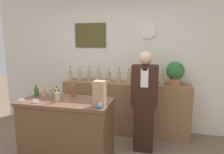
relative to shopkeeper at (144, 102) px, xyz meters
The scene contains 25 objects.
back_wall 1.19m from the shopkeeper, 127.83° to the left, with size 5.20×0.09×2.70m.
back_shelf 0.76m from the shopkeeper, 126.07° to the left, with size 2.38×0.42×0.99m.
display_counter 1.25m from the shopkeeper, 149.57° to the right, with size 1.28×0.62×0.94m.
shopkeeper is the anchor object (origin of this frame).
potted_plant 0.85m from the shopkeeper, 49.05° to the left, with size 0.32×0.32×0.41m.
paper_bag 0.95m from the shopkeeper, 124.23° to the right, with size 0.15×0.12×0.32m.
tape_dispenser 0.97m from the shopkeeper, 120.59° to the right, with size 0.09×0.06×0.07m.
price_card_left 1.81m from the shopkeeper, 152.56° to the right, with size 0.09×0.02×0.06m.
price_card_right 1.61m from the shopkeeper, 148.93° to the right, with size 0.09×0.02×0.06m.
counter_bottle_0 1.66m from the shopkeeper, 161.35° to the right, with size 0.06×0.06×0.19m.
counter_bottle_1 1.56m from the shopkeeper, 160.40° to the right, with size 0.06×0.06×0.19m.
counter_bottle_2 1.44m from the shopkeeper, 159.58° to the right, with size 0.06×0.06×0.19m.
counter_bottle_3 1.35m from the shopkeeper, 157.22° to the right, with size 0.06×0.06×0.19m.
counter_bottle_4 1.34m from the shopkeeper, 148.23° to the right, with size 0.06×0.06×0.19m.
counter_bottle_5 1.13m from the shopkeeper, 156.63° to the right, with size 0.06×0.06×0.19m.
shelf_bottle_0 1.64m from the shopkeeper, 159.97° to the left, with size 0.08×0.08×0.29m.
shelf_bottle_1 1.46m from the shopkeeper, 157.19° to the left, with size 0.08×0.08×0.29m.
shelf_bottle_2 1.29m from the shopkeeper, 153.25° to the left, with size 0.08×0.08×0.29m.
shelf_bottle_3 1.11m from the shopkeeper, 149.37° to the left, with size 0.08×0.08×0.29m.
shelf_bottle_4 0.96m from the shopkeeper, 143.02° to the left, with size 0.08×0.08×0.29m.
shelf_bottle_5 0.82m from the shopkeeper, 133.66° to the left, with size 0.08×0.08×0.29m.
shelf_bottle_6 0.70m from the shopkeeper, 121.38° to the left, with size 0.08×0.08×0.29m.
shelf_bottle_7 0.64m from the shopkeeper, 103.64° to the left, with size 0.08×0.08×0.29m.
shelf_bottle_8 0.64m from the shopkeeper, 83.57° to the left, with size 0.08×0.08×0.29m.
shelf_bottle_9 0.68m from the shopkeeper, 64.78° to the left, with size 0.08×0.08×0.29m.
Camera 1 is at (0.86, -1.91, 1.74)m, focal length 32.00 mm.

